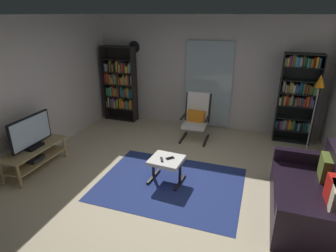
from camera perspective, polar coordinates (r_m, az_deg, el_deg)
The scene contains 16 objects.
ground_plane at distance 4.63m, azimuth -0.77°, elevation -12.38°, with size 7.02×7.02×0.00m, color beige.
wall_back at distance 6.75m, azimuth 7.58°, elevation 10.60°, with size 5.60×0.06×2.60m, color silver.
wall_left at distance 5.53m, azimuth -28.37°, elevation 5.59°, with size 0.06×6.00×2.60m, color silver.
glass_door_panel at distance 6.72m, azimuth 8.21°, elevation 8.33°, with size 1.10×0.01×2.00m, color silver.
area_rug at distance 4.71m, azimuth 0.42°, elevation -11.70°, with size 2.32×1.76×0.01m, color navy.
tv_stand at distance 5.48m, azimuth -25.53°, elevation -5.39°, with size 0.46×1.21×0.44m.
television at distance 5.32m, azimuth -26.20°, elevation -1.34°, with size 0.20×0.88×0.58m.
bookshelf_near_tv at distance 7.30m, azimuth -9.78°, elevation 8.21°, with size 0.84×0.30×1.88m.
bookshelf_near_sofa at distance 6.45m, azimuth 24.86°, elevation 5.53°, with size 0.75×0.30×1.89m.
leather_sofa at distance 4.37m, azimuth 27.64°, elevation -12.67°, with size 0.91×1.71×0.86m.
lounge_armchair at distance 6.15m, azimuth 5.81°, elevation 2.11°, with size 0.57×0.66×1.02m.
ottoman at distance 4.62m, azimuth -0.33°, elevation -7.47°, with size 0.55×0.51×0.42m.
tv_remote at distance 4.54m, azimuth -1.29°, elevation -6.84°, with size 0.04×0.14×0.02m, color black.
cell_phone at distance 4.59m, azimuth 0.42°, elevation -6.58°, with size 0.07×0.14×0.01m, color black.
floor_lamp_by_shelf at distance 5.86m, azimuth 28.27°, elevation 5.93°, with size 0.22×0.22×1.60m.
wall_clock at distance 7.16m, azimuth -6.91°, elevation 15.73°, with size 0.29×0.03×0.29m.
Camera 1 is at (1.29, -3.60, 2.62)m, focal length 29.84 mm.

